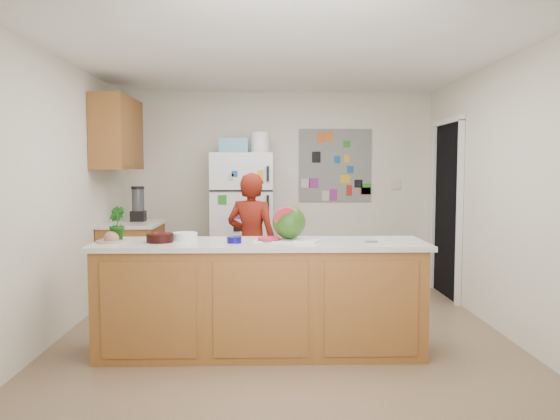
{
  "coord_description": "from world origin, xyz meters",
  "views": [
    {
      "loc": [
        -0.16,
        -4.9,
        1.51
      ],
      "look_at": [
        -0.02,
        0.2,
        1.12
      ],
      "focal_mm": 35.0,
      "sensor_mm": 36.0,
      "label": 1
    }
  ],
  "objects_px": {
    "watermelon": "(289,222)",
    "cherry_bowl": "(160,238)",
    "person": "(252,243)",
    "refrigerator": "(242,222)"
  },
  "relations": [
    {
      "from": "watermelon",
      "to": "cherry_bowl",
      "type": "xyz_separation_m",
      "value": [
        -1.04,
        -0.09,
        -0.11
      ]
    },
    {
      "from": "watermelon",
      "to": "cherry_bowl",
      "type": "distance_m",
      "value": 1.05
    },
    {
      "from": "watermelon",
      "to": "cherry_bowl",
      "type": "relative_size",
      "value": 1.28
    },
    {
      "from": "person",
      "to": "cherry_bowl",
      "type": "height_order",
      "value": "person"
    },
    {
      "from": "cherry_bowl",
      "to": "refrigerator",
      "type": "bearing_deg",
      "value": 76.84
    },
    {
      "from": "person",
      "to": "cherry_bowl",
      "type": "distance_m",
      "value": 1.5
    },
    {
      "from": "person",
      "to": "watermelon",
      "type": "bearing_deg",
      "value": 123.33
    },
    {
      "from": "person",
      "to": "cherry_bowl",
      "type": "relative_size",
      "value": 6.84
    },
    {
      "from": "cherry_bowl",
      "to": "person",
      "type": "bearing_deg",
      "value": 61.6
    },
    {
      "from": "person",
      "to": "cherry_bowl",
      "type": "bearing_deg",
      "value": 79.25
    }
  ]
}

